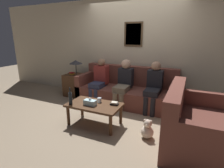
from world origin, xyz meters
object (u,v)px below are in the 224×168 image
(couch_main, at_px, (126,91))
(couch_side, at_px, (193,126))
(wine_bottle, at_px, (70,98))
(teddy_bear, at_px, (147,130))
(coffee_table, at_px, (94,107))
(drinking_glass, at_px, (99,100))
(person_right, at_px, (154,85))
(person_middle, at_px, (124,81))
(person_left, at_px, (99,79))

(couch_main, height_order, couch_side, same)
(wine_bottle, xyz_separation_m, teddy_bear, (1.45, 0.14, -0.40))
(coffee_table, height_order, drinking_glass, drinking_glass)
(couch_side, bearing_deg, teddy_bear, 100.91)
(coffee_table, height_order, teddy_bear, coffee_table)
(couch_main, xyz_separation_m, drinking_glass, (-0.13, -1.17, 0.15))
(couch_main, height_order, teddy_bear, couch_main)
(coffee_table, distance_m, person_right, 1.46)
(drinking_glass, bearing_deg, person_right, 50.65)
(couch_main, xyz_separation_m, person_middle, (-0.01, -0.17, 0.30))
(coffee_table, bearing_deg, couch_main, 82.40)
(wine_bottle, distance_m, teddy_bear, 1.51)
(coffee_table, bearing_deg, drinking_glass, 71.13)
(person_left, bearing_deg, person_right, 0.83)
(couch_main, height_order, person_left, person_left)
(person_middle, height_order, person_right, person_middle)
(teddy_bear, bearing_deg, person_left, 142.96)
(coffee_table, relative_size, person_right, 0.91)
(person_left, height_order, teddy_bear, person_left)
(couch_main, xyz_separation_m, wine_bottle, (-0.58, -1.48, 0.23))
(couch_side, xyz_separation_m, person_right, (-0.85, 1.06, 0.29))
(coffee_table, bearing_deg, wine_bottle, -154.84)
(couch_side, relative_size, coffee_table, 1.47)
(couch_main, bearing_deg, person_middle, -92.37)
(person_left, bearing_deg, drinking_glass, -61.43)
(drinking_glass, xyz_separation_m, person_left, (-0.54, 1.00, 0.14))
(couch_side, bearing_deg, wine_bottle, 97.36)
(couch_main, bearing_deg, wine_bottle, -111.28)
(person_left, bearing_deg, couch_main, 14.57)
(couch_side, bearing_deg, drinking_glass, 88.66)
(couch_side, bearing_deg, person_middle, 56.30)
(couch_side, bearing_deg, person_right, 38.73)
(coffee_table, xyz_separation_m, drinking_glass, (0.04, 0.12, 0.10))
(person_middle, xyz_separation_m, person_right, (0.71, 0.02, -0.00))
(person_middle, distance_m, teddy_bear, 1.53)
(wine_bottle, xyz_separation_m, person_middle, (0.57, 1.31, 0.07))
(couch_side, height_order, drinking_glass, couch_side)
(person_right, relative_size, teddy_bear, 3.34)
(drinking_glass, bearing_deg, teddy_bear, -9.61)
(couch_side, xyz_separation_m, wine_bottle, (-2.13, -0.27, 0.23))
(person_left, bearing_deg, coffee_table, -65.93)
(drinking_glass, distance_m, person_left, 1.14)
(couch_side, xyz_separation_m, person_middle, (-1.56, 1.04, 0.30))
(drinking_glass, bearing_deg, person_middle, 82.95)
(person_right, distance_m, teddy_bear, 1.28)
(coffee_table, bearing_deg, teddy_bear, -2.54)
(person_left, height_order, person_right, person_right)
(person_right, bearing_deg, person_middle, -178.57)
(coffee_table, relative_size, drinking_glass, 11.33)
(couch_side, distance_m, teddy_bear, 0.71)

